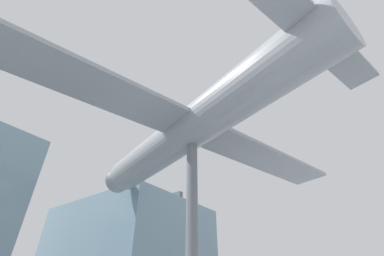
% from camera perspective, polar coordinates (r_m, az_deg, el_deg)
% --- Properties ---
extents(support_pylon_central, '(0.45, 0.45, 6.96)m').
position_cam_1_polar(support_pylon_central, '(10.01, 0.00, -21.60)').
color(support_pylon_central, slate).
rests_on(support_pylon_central, ground_plane).
extents(suspended_airplane, '(19.65, 15.55, 3.13)m').
position_cam_1_polar(suspended_airplane, '(11.89, -0.66, -0.42)').
color(suspended_airplane, '#93999E').
rests_on(suspended_airplane, support_pylon_central).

